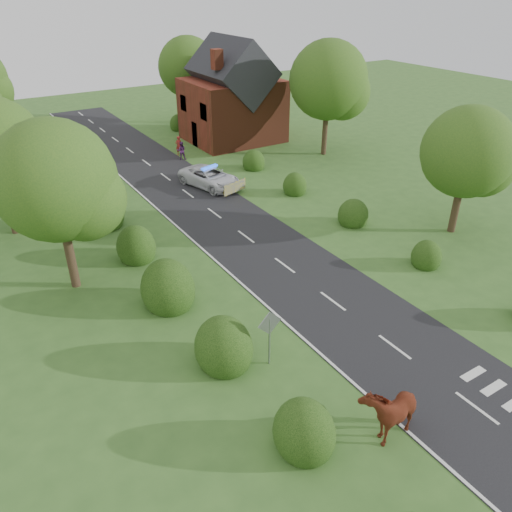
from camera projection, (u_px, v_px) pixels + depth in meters
ground at (395, 347)px, 20.90m from camera, size 120.00×120.00×0.00m
road at (222, 219)px, 31.95m from camera, size 6.00×70.00×0.02m
road_markings at (215, 237)px, 29.67m from camera, size 4.96×70.00×0.01m
hedgerow_left at (143, 257)px, 26.12m from camera, size 2.75×50.41×3.00m
hedgerow_right at (340, 209)px, 31.96m from camera, size 2.10×45.78×2.10m
tree_left_a at (62, 186)px, 22.48m from camera, size 5.74×5.60×8.38m
tree_left_b at (0, 151)px, 27.82m from camera, size 5.74×5.60×8.07m
tree_right_a at (471, 156)px, 28.13m from camera, size 5.33×5.20×7.56m
tree_right_b at (332, 83)px, 40.73m from camera, size 6.56×6.40×9.40m
tree_right_c at (191, 69)px, 50.49m from camera, size 6.15×6.00×8.58m
road_sign at (269, 330)px, 19.24m from camera, size 1.06×0.08×2.53m
house at (232, 99)px, 45.57m from camera, size 8.00×7.40×9.17m
cow at (389, 411)px, 16.70m from camera, size 2.60×1.61×1.73m
police_van at (210, 177)px, 36.53m from camera, size 3.57×5.52×1.56m
pedestrian_red at (179, 145)px, 43.05m from camera, size 0.63×0.45×1.63m
pedestrian_purple at (181, 151)px, 41.96m from camera, size 0.92×0.84×1.53m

